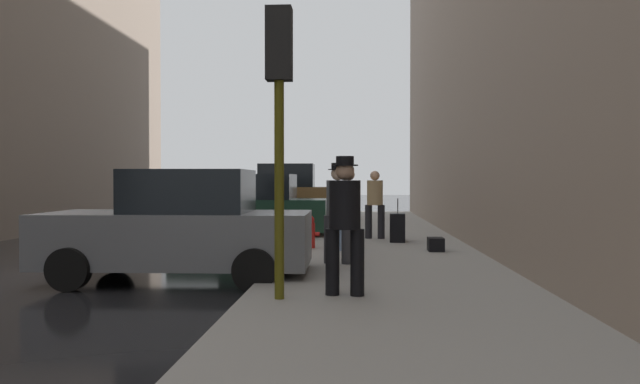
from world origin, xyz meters
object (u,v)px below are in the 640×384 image
parked_dark_green_sedan (253,209)px  fire_hydrant (310,232)px  pedestrian_in_jeans (349,205)px  pedestrian_with_beanie (338,208)px  rolling_suitcase (398,228)px  parked_bronze_suv (283,196)px  pedestrian_in_tan_coat (375,201)px  duffel_bag (436,244)px  pedestrian_with_fedora (345,218)px  parked_gray_coupe (181,229)px  traffic_light (279,88)px

parked_dark_green_sedan → fire_hydrant: 3.86m
pedestrian_in_jeans → pedestrian_with_beanie: 2.09m
rolling_suitcase → parked_bronze_suv: bearing=113.3°
parked_bronze_suv → pedestrian_in_tan_coat: 8.67m
parked_bronze_suv → duffel_bag: bearing=-67.5°
fire_hydrant → pedestrian_in_jeans: (0.85, -0.44, 0.61)m
rolling_suitcase → duffel_bag: bearing=-71.2°
pedestrian_with_fedora → duffel_bag: 5.48m
pedestrian_in_jeans → pedestrian_in_tan_coat: bearing=77.0°
pedestrian_in_tan_coat → parked_gray_coupe: bearing=-118.8°
parked_dark_green_sedan → pedestrian_with_beanie: pedestrian_with_beanie is taller
parked_gray_coupe → pedestrian_in_tan_coat: bearing=61.2°
parked_dark_green_sedan → duffel_bag: size_ratio=9.68×
parked_dark_green_sedan → pedestrian_with_beanie: (2.48, -5.91, 0.29)m
parked_dark_green_sedan → rolling_suitcase: size_ratio=4.10×
fire_hydrant → rolling_suitcase: (2.00, 1.48, -0.01)m
parked_dark_green_sedan → traffic_light: size_ratio=1.18×
parked_gray_coupe → traffic_light: (1.85, -2.13, 1.91)m
parked_gray_coupe → traffic_light: size_ratio=1.18×
pedestrian_in_jeans → rolling_suitcase: (1.14, 1.91, -0.61)m
pedestrian_with_fedora → parked_gray_coupe: bearing=145.1°
parked_bronze_suv → traffic_light: bearing=-83.4°
parked_gray_coupe → parked_dark_green_sedan: size_ratio=0.99×
traffic_light → pedestrian_with_fedora: traffic_light is taller
traffic_light → duffel_bag: (2.61, 5.37, -2.47)m
pedestrian_in_tan_coat → duffel_bag: (1.18, -2.73, -0.81)m
parked_bronze_suv → pedestrian_in_tan_coat: bearing=-67.8°
parked_gray_coupe → parked_bronze_suv: parked_bronze_suv is taller
pedestrian_in_jeans → parked_bronze_suv: bearing=103.9°
fire_hydrant → pedestrian_in_jeans: 1.13m
duffel_bag → pedestrian_in_jeans: bearing=179.4°
pedestrian_in_jeans → parked_dark_green_sedan: bearing=124.7°
parked_bronze_suv → pedestrian_in_jeans: 11.06m
pedestrian_with_fedora → rolling_suitcase: 7.15m
parked_gray_coupe → pedestrian_with_fedora: pedestrian_with_fedora is taller
traffic_light → pedestrian_in_tan_coat: bearing=80.0°
parked_bronze_suv → duffel_bag: size_ratio=10.52×
parked_bronze_suv → pedestrian_with_beanie: bearing=-79.0°
pedestrian_in_tan_coat → pedestrian_with_beanie: pedestrian_with_beanie is taller
pedestrian_in_tan_coat → pedestrian_in_jeans: bearing=-103.0°
traffic_light → pedestrian_in_tan_coat: size_ratio=2.11×
fire_hydrant → rolling_suitcase: 2.48m
pedestrian_with_fedora → pedestrian_with_beanie: 3.04m
parked_bronze_suv → pedestrian_in_tan_coat: (3.28, -8.02, 0.07)m
rolling_suitcase → traffic_light: bearing=-104.9°
parked_dark_green_sedan → parked_bronze_suv: bearing=90.0°
parked_bronze_suv → pedestrian_with_fedora: (2.66, -15.85, 0.10)m
parked_bronze_suv → rolling_suitcase: (3.80, -8.82, -0.54)m
parked_bronze_suv → pedestrian_in_tan_coat: size_ratio=2.71×
pedestrian_with_fedora → rolling_suitcase: bearing=80.8°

